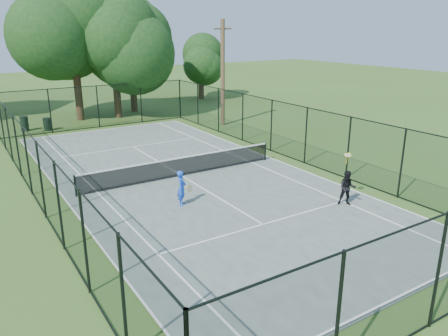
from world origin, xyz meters
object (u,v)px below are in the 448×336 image
player_blue (182,188)px  utility_pole (223,73)px  trash_bin_left (24,124)px  player_black (347,188)px  trash_bin_right (47,124)px  tennis_net (182,166)px

player_blue → utility_pole: bearing=51.8°
trash_bin_left → utility_pole: 14.26m
player_blue → player_black: size_ratio=0.71×
trash_bin_right → player_blue: player_blue is taller
trash_bin_left → player_blue: 18.07m
player_blue → trash_bin_right: bearing=95.8°
tennis_net → trash_bin_right: tennis_net is taller
tennis_net → player_blue: player_blue is taller
trash_bin_right → trash_bin_left: bearing=153.1°
trash_bin_right → player_black: size_ratio=0.44×
utility_pole → player_black: size_ratio=3.68×
player_blue → player_black: player_black is taller
player_blue → player_black: 6.60m
utility_pole → trash_bin_right: bearing=156.5°
tennis_net → trash_bin_right: (-3.36, 13.93, -0.13)m
tennis_net → player_black: player_black is taller
trash_bin_left → trash_bin_right: bearing=-26.9°
tennis_net → player_black: size_ratio=4.98×
tennis_net → utility_pole: size_ratio=1.35×
tennis_net → utility_pole: bearing=48.5°
trash_bin_right → player_blue: (1.73, -17.10, 0.32)m
tennis_net → trash_bin_right: 14.33m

